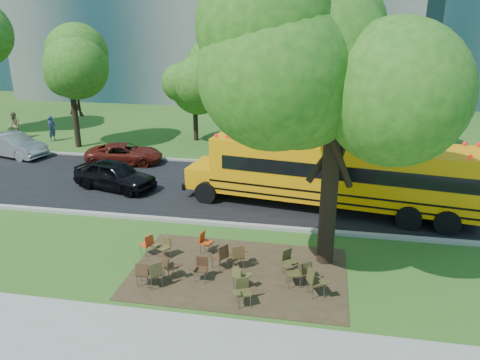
% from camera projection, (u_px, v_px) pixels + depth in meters
% --- Properties ---
extents(ground, '(160.00, 160.00, 0.00)m').
position_uv_depth(ground, '(213.00, 263.00, 16.04)').
color(ground, '#2A541A').
rests_on(ground, ground).
extents(dirt_patch, '(7.00, 4.50, 0.03)m').
position_uv_depth(dirt_patch, '(238.00, 272.00, 15.41)').
color(dirt_patch, '#382819').
rests_on(dirt_patch, ground).
extents(asphalt_road, '(80.00, 8.00, 0.04)m').
position_uv_depth(asphalt_road, '(247.00, 191.00, 22.53)').
color(asphalt_road, black).
rests_on(asphalt_road, ground).
extents(kerb_near, '(80.00, 0.25, 0.14)m').
position_uv_depth(kerb_near, '(230.00, 224.00, 18.80)').
color(kerb_near, gray).
rests_on(kerb_near, ground).
extents(kerb_far, '(80.00, 0.25, 0.14)m').
position_uv_depth(kerb_far, '(259.00, 164.00, 26.31)').
color(kerb_far, gray).
rests_on(kerb_far, ground).
extents(bg_tree_0, '(5.20, 5.20, 7.18)m').
position_uv_depth(bg_tree_0, '(70.00, 75.00, 28.61)').
color(bg_tree_0, black).
rests_on(bg_tree_0, ground).
extents(bg_tree_2, '(4.80, 4.80, 6.62)m').
position_uv_depth(bg_tree_2, '(194.00, 77.00, 30.32)').
color(bg_tree_2, black).
rests_on(bg_tree_2, ground).
extents(bg_tree_3, '(5.60, 5.60, 7.84)m').
position_uv_depth(bg_tree_3, '(410.00, 72.00, 25.98)').
color(bg_tree_3, black).
rests_on(bg_tree_3, ground).
extents(main_tree, '(7.20, 7.20, 9.75)m').
position_uv_depth(main_tree, '(337.00, 82.00, 14.10)').
color(main_tree, black).
rests_on(main_tree, ground).
extents(school_bus, '(12.52, 4.36, 3.00)m').
position_uv_depth(school_bus, '(337.00, 171.00, 19.94)').
color(school_bus, orange).
rests_on(school_bus, ground).
extents(chair_0, '(0.57, 0.54, 0.87)m').
position_uv_depth(chair_0, '(144.00, 271.00, 14.45)').
color(chair_0, '#442A18').
rests_on(chair_0, ground).
extents(chair_1, '(0.72, 0.57, 0.84)m').
position_uv_depth(chair_1, '(169.00, 265.00, 14.88)').
color(chair_1, '#402916').
rests_on(chair_1, ground).
extents(chair_2, '(0.62, 0.78, 0.91)m').
position_uv_depth(chair_2, '(155.00, 272.00, 14.40)').
color(chair_2, '#483D1F').
rests_on(chair_2, ground).
extents(chair_3, '(0.52, 0.48, 0.81)m').
position_uv_depth(chair_3, '(201.00, 266.00, 14.83)').
color(chair_3, '#462B19').
rests_on(chair_3, ground).
extents(chair_4, '(0.66, 0.52, 0.78)m').
position_uv_depth(chair_4, '(240.00, 275.00, 14.35)').
color(chair_4, '#4D4821').
rests_on(chair_4, ground).
extents(chair_5, '(0.58, 0.67, 0.85)m').
position_uv_depth(chair_5, '(242.00, 289.00, 13.54)').
color(chair_5, '#47431F').
rests_on(chair_5, ground).
extents(chair_6, '(0.67, 0.61, 0.90)m').
position_uv_depth(chair_6, '(295.00, 270.00, 14.49)').
color(chair_6, '#413A1C').
rests_on(chair_6, ground).
extents(chair_7, '(0.75, 0.65, 0.95)m').
position_uv_depth(chair_7, '(315.00, 280.00, 13.90)').
color(chair_7, '#453B1E').
rests_on(chair_7, ground).
extents(chair_8, '(0.53, 0.67, 0.80)m').
position_uv_depth(chair_8, '(148.00, 243.00, 16.39)').
color(chair_8, '#DB4117').
rests_on(chair_8, ground).
extents(chair_9, '(0.64, 0.50, 0.77)m').
position_uv_depth(chair_9, '(164.00, 245.00, 16.24)').
color(chair_9, brown).
rests_on(chair_9, ground).
extents(chair_10, '(0.49, 0.62, 0.83)m').
position_uv_depth(chair_10, '(205.00, 241.00, 16.48)').
color(chair_10, '#B43B13').
rests_on(chair_10, ground).
extents(chair_11, '(0.61, 0.78, 0.91)m').
position_uv_depth(chair_11, '(221.00, 254.00, 15.46)').
color(chair_11, '#4E2E1B').
rests_on(chair_11, ground).
extents(chair_12, '(0.58, 0.74, 0.86)m').
position_uv_depth(chair_12, '(289.00, 259.00, 15.18)').
color(chair_12, '#43401D').
rests_on(chair_12, ground).
extents(chair_13, '(0.54, 0.68, 0.80)m').
position_uv_depth(chair_13, '(306.00, 269.00, 14.67)').
color(chair_13, '#433B1D').
rests_on(chair_13, ground).
extents(chair_14, '(0.61, 0.71, 0.89)m').
position_uv_depth(chair_14, '(238.00, 254.00, 15.48)').
color(chair_14, '#50391C').
rests_on(chair_14, ground).
extents(black_car, '(4.47, 2.69, 1.42)m').
position_uv_depth(black_car, '(115.00, 175.00, 22.61)').
color(black_car, black).
rests_on(black_car, ground).
extents(bg_car_silver, '(4.52, 2.52, 1.41)m').
position_uv_depth(bg_car_silver, '(13.00, 145.00, 27.78)').
color(bg_car_silver, '#939498').
rests_on(bg_car_silver, ground).
extents(bg_car_red, '(4.55, 2.77, 1.18)m').
position_uv_depth(bg_car_red, '(124.00, 154.00, 26.46)').
color(bg_car_red, '#51150D').
rests_on(bg_car_red, ground).
extents(pedestrian_a, '(0.49, 0.68, 1.73)m').
position_uv_depth(pedestrian_a, '(52.00, 128.00, 31.22)').
color(pedestrian_a, navy).
rests_on(pedestrian_a, ground).
extents(pedestrian_b, '(1.14, 1.10, 1.84)m').
position_uv_depth(pedestrian_b, '(14.00, 125.00, 31.76)').
color(pedestrian_b, '#8D7555').
rests_on(pedestrian_b, ground).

